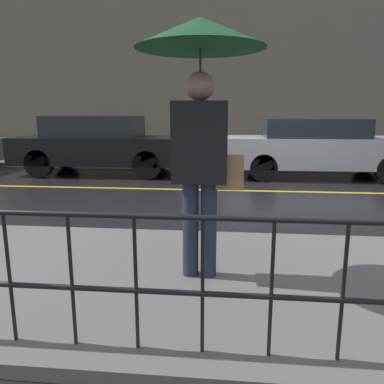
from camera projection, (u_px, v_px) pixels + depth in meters
ground_plane at (281, 192)px, 7.81m from camera, size 80.00×80.00×0.00m
sidewalk_near at (349, 288)px, 3.34m from camera, size 28.00×2.74×0.10m
sidewalk_far at (264, 164)px, 11.80m from camera, size 28.00×1.81×0.10m
lane_marking at (281, 191)px, 7.81m from camera, size 25.20×0.12×0.01m
building_storefront at (264, 80)px, 12.29m from camera, size 28.00×0.30×5.36m
pedestrian at (201, 79)px, 3.14m from camera, size 1.10×1.10×2.25m
car_black at (101, 144)px, 10.06m from camera, size 4.51×1.85×1.54m
car_silver at (317, 147)px, 9.51m from camera, size 4.66×1.81×1.47m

